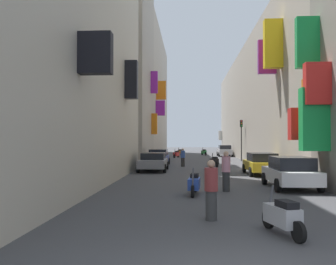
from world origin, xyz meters
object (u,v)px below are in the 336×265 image
pedestrian_crossing (183,158)px  pedestrian_near_left (211,190)px  scooter_silver (283,216)px  parked_car_yellow (261,163)px  parked_car_silver (225,150)px  scooter_orange (180,152)px  traffic_light_near_corner (241,133)px  scooter_blue (194,184)px  scooter_red (176,154)px  pedestrian_near_right (226,171)px  parked_car_blue (158,157)px  scooter_black (214,161)px  parked_car_grey (153,161)px  parked_car_white (291,172)px  scooter_green (204,152)px

pedestrian_crossing → pedestrian_near_left: size_ratio=0.90×
scooter_silver → pedestrian_near_left: pedestrian_near_left is taller
parked_car_yellow → parked_car_silver: parked_car_silver is taller
pedestrian_near_left → pedestrian_crossing: bearing=93.2°
scooter_orange → traffic_light_near_corner: size_ratio=0.42×
parked_car_silver → scooter_orange: parked_car_silver is taller
scooter_blue → scooter_red: bearing=93.4°
pedestrian_near_left → pedestrian_near_right: pedestrian_near_right is taller
parked_car_blue → scooter_black: (4.80, -1.26, -0.28)m
scooter_silver → scooter_orange: size_ratio=0.96×
pedestrian_crossing → traffic_light_near_corner: traffic_light_near_corner is taller
pedestrian_crossing → traffic_light_near_corner: (6.14, 8.43, 2.22)m
parked_car_grey → pedestrian_crossing: pedestrian_crossing is taller
parked_car_white → traffic_light_near_corner: bearing=87.5°
parked_car_blue → traffic_light_near_corner: traffic_light_near_corner is taller
parked_car_silver → parked_car_blue: bearing=-113.4°
pedestrian_near_left → scooter_silver: bearing=-42.8°
scooter_silver → pedestrian_near_left: 2.20m
parked_car_white → pedestrian_near_left: 7.89m
parked_car_silver → parked_car_white: bearing=-90.3°
parked_car_silver → parked_car_blue: parked_car_silver is taller
scooter_blue → scooter_green: (2.04, 37.07, -0.00)m
scooter_blue → scooter_orange: 36.91m
parked_car_grey → parked_car_blue: parked_car_blue is taller
parked_car_blue → scooter_blue: size_ratio=2.24×
parked_car_white → scooter_green: 35.01m
scooter_black → parked_car_white: bearing=-78.7°
pedestrian_near_right → traffic_light_near_corner: 23.02m
scooter_black → scooter_blue: 15.21m
parked_car_silver → scooter_silver: size_ratio=2.30×
parked_car_yellow → pedestrian_near_right: (-3.07, -7.53, 0.14)m
scooter_green → scooter_silver: bearing=-90.1°
parked_car_yellow → scooter_red: parked_car_yellow is taller
parked_car_blue → traffic_light_near_corner: size_ratio=0.99×
parked_car_yellow → parked_car_blue: bearing=133.2°
parked_car_white → parked_car_blue: parked_car_white is taller
scooter_red → pedestrian_crossing: pedestrian_crossing is taller
parked_car_white → pedestrian_near_left: bearing=-121.4°
parked_car_silver → scooter_black: parked_car_silver is taller
parked_car_blue → pedestrian_near_right: pedestrian_near_right is taller
parked_car_blue → scooter_red: bearing=85.1°
scooter_black → scooter_orange: size_ratio=1.00×
parked_car_white → scooter_green: bearing=94.1°
scooter_orange → scooter_green: same height
parked_car_silver → pedestrian_crossing: (-5.40, -18.73, -0.03)m
pedestrian_crossing → pedestrian_near_right: bearing=-81.5°
scooter_orange → scooter_red: same height
pedestrian_crossing → parked_car_blue: bearing=151.1°
scooter_blue → scooter_green: same height
scooter_green → pedestrian_near_right: pedestrian_near_right is taller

